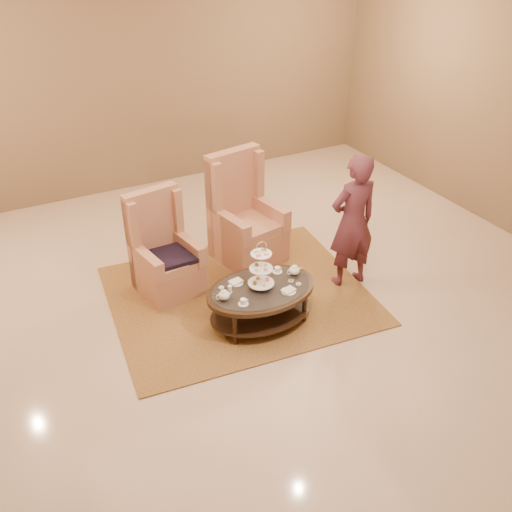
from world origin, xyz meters
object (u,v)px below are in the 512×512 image
person (353,222)px  tea_table (261,294)px  armchair_left (164,258)px  armchair_right (244,224)px

person → tea_table: bearing=10.9°
tea_table → person: person is taller
tea_table → armchair_left: bearing=122.3°
armchair_right → person: 1.45m
tea_table → armchair_left: (-0.69, 1.10, 0.04)m
armchair_right → person: person is taller
armchair_right → tea_table: bearing=-119.6°
armchair_right → person: bearing=-63.9°
armchair_left → armchair_right: bearing=1.6°
armchair_left → armchair_right: size_ratio=0.88×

